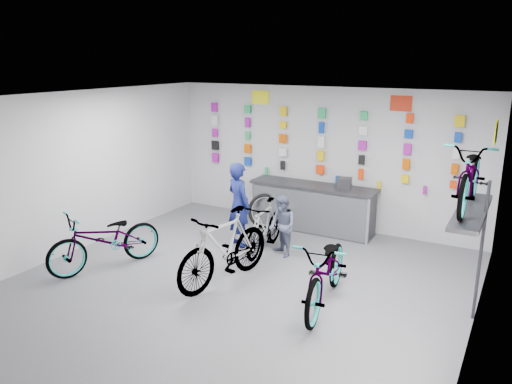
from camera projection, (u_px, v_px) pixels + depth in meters
The scene contains 20 objects.
floor at pixel (222, 296), 7.73m from camera, with size 8.00×8.00×0.00m, color #4D4D52.
ceiling at pixel (218, 100), 6.95m from camera, with size 8.00×8.00×0.00m, color white.
wall_back at pixel (322, 158), 10.71m from camera, with size 7.00×7.00×0.00m, color silver.
wall_left at pixel (57, 177), 8.98m from camera, with size 8.00×8.00×0.00m, color silver.
wall_right at pixel (477, 246), 5.69m from camera, with size 8.00×8.00×0.00m, color silver.
counter at pixel (312, 208), 10.59m from camera, with size 2.70×0.66×1.00m.
merch_wall at pixel (317, 143), 10.61m from camera, with size 5.58×0.08×1.56m.
wall_bracket at pixel (473, 218), 6.80m from camera, with size 0.39×1.90×2.00m.
sign_left at pixel (260, 97), 11.08m from camera, with size 0.42×0.02×0.30m, color #FFFA17.
sign_right at pixel (401, 103), 9.62m from camera, with size 0.42×0.02×0.30m, color red.
sign_side at pixel (496, 132), 6.42m from camera, with size 0.02×0.40×0.30m, color #FFFA17.
bike_left at pixel (105, 239), 8.62m from camera, with size 0.71×2.04×1.07m, color gray.
bike_center at pixel (224, 247), 8.05m from camera, with size 0.58×2.04×1.23m, color gray.
bike_right at pixel (327, 271), 7.31m from camera, with size 0.73×2.10×1.10m, color gray.
bike_service at pixel (265, 227), 9.39m from camera, with size 0.47×1.65×0.99m, color gray.
bike_wall at pixel (472, 175), 6.68m from camera, with size 0.63×1.80×0.95m, color gray.
clerk at pixel (239, 205), 9.63m from camera, with size 0.60×0.40×1.66m, color #121954.
customer at pixel (282, 226), 9.18m from camera, with size 0.56×0.44×1.16m, color #4C526C.
spare_wheel at pixel (266, 211), 10.74m from camera, with size 0.81×0.51×0.77m.
register at pixel (344, 183), 10.11m from camera, with size 0.28×0.30×0.22m, color black.
Camera 1 is at (3.89, -5.89, 3.58)m, focal length 35.00 mm.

